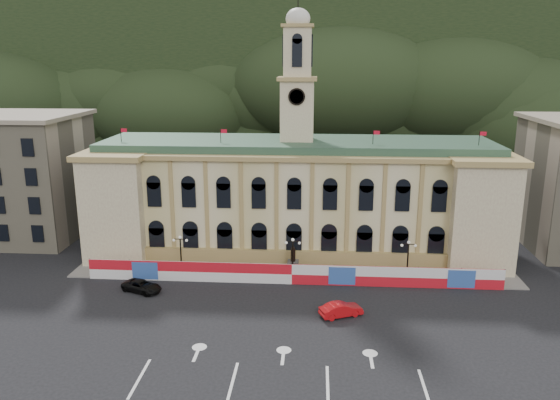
# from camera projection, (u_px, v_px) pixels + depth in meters

# --- Properties ---
(ground) EXTENTS (260.00, 260.00, 0.00)m
(ground) POSITION_uv_depth(u_px,v_px,m) (284.00, 347.00, 51.44)
(ground) COLOR black
(ground) RESTS_ON ground
(lane_markings) EXTENTS (26.00, 10.00, 0.02)m
(lane_markings) POSITION_uv_depth(u_px,v_px,m) (281.00, 377.00, 46.61)
(lane_markings) COLOR white
(lane_markings) RESTS_ON ground
(hill_ridge) EXTENTS (230.00, 80.00, 64.00)m
(hill_ridge) POSITION_uv_depth(u_px,v_px,m) (309.00, 82.00, 164.30)
(hill_ridge) COLOR black
(hill_ridge) RESTS_ON ground
(city_hall) EXTENTS (56.20, 17.60, 37.10)m
(city_hall) POSITION_uv_depth(u_px,v_px,m) (296.00, 196.00, 76.14)
(city_hall) COLOR beige
(city_hall) RESTS_ON ground
(side_building_left) EXTENTS (21.00, 17.00, 18.60)m
(side_building_left) POSITION_uv_depth(u_px,v_px,m) (11.00, 176.00, 81.82)
(side_building_left) COLOR tan
(side_building_left) RESTS_ON ground
(hoarding_fence) EXTENTS (50.00, 0.44, 2.50)m
(hoarding_fence) POSITION_uv_depth(u_px,v_px,m) (292.00, 274.00, 65.67)
(hoarding_fence) COLOR red
(hoarding_fence) RESTS_ON ground
(pavement) EXTENTS (56.00, 5.50, 0.16)m
(pavement) POSITION_uv_depth(u_px,v_px,m) (293.00, 275.00, 68.55)
(pavement) COLOR slate
(pavement) RESTS_ON ground
(statue) EXTENTS (1.40, 1.40, 3.72)m
(statue) POSITION_uv_depth(u_px,v_px,m) (293.00, 266.00, 68.52)
(statue) COLOR #595651
(statue) RESTS_ON ground
(lamp_left) EXTENTS (1.96, 0.44, 5.15)m
(lamp_left) POSITION_uv_depth(u_px,v_px,m) (181.00, 251.00, 68.01)
(lamp_left) COLOR black
(lamp_left) RESTS_ON ground
(lamp_center) EXTENTS (1.96, 0.44, 5.15)m
(lamp_center) POSITION_uv_depth(u_px,v_px,m) (293.00, 254.00, 67.08)
(lamp_center) COLOR black
(lamp_center) RESTS_ON ground
(lamp_right) EXTENTS (1.96, 0.44, 5.15)m
(lamp_right) POSITION_uv_depth(u_px,v_px,m) (408.00, 257.00, 66.14)
(lamp_right) COLOR black
(lamp_right) RESTS_ON ground
(red_sedan) EXTENTS (4.97, 5.77, 1.51)m
(red_sedan) POSITION_uv_depth(u_px,v_px,m) (341.00, 310.00, 57.48)
(red_sedan) COLOR red
(red_sedan) RESTS_ON ground
(black_suv) EXTENTS (5.71, 6.46, 1.35)m
(black_suv) POSITION_uv_depth(u_px,v_px,m) (142.00, 286.00, 63.60)
(black_suv) COLOR black
(black_suv) RESTS_ON ground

